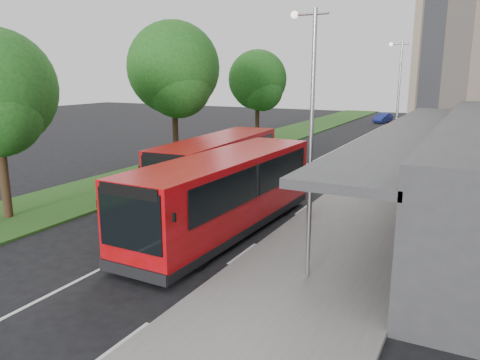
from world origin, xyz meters
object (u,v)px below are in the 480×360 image
at_px(tree_far, 258,83).
at_px(car_far, 383,118).
at_px(lamp_post_far, 398,89).
at_px(bollard, 401,154).
at_px(lamp_post_near, 310,104).
at_px(bus_second, 219,165).
at_px(bus_main, 225,194).
at_px(car_near, 398,123).
at_px(tree_mid, 174,74).
at_px(litter_bin, 395,171).

distance_m(tree_far, car_far, 23.90).
relative_size(lamp_post_far, bollard, 8.35).
xyz_separation_m(lamp_post_near, bollard, (1.29, 15.07, -4.09)).
relative_size(bus_second, bollard, 10.44).
distance_m(bus_main, car_near, 37.98).
relative_size(lamp_post_near, car_near, 2.27).
bearing_deg(lamp_post_far, tree_far, -175.13).
height_order(lamp_post_far, bollard, lamp_post_far).
xyz_separation_m(tree_mid, litter_bin, (12.97, 2.26, -5.22)).
relative_size(tree_mid, lamp_post_far, 1.12).
bearing_deg(lamp_post_far, lamp_post_near, -90.00).
height_order(bus_main, bus_second, bus_main).
bearing_deg(bus_second, bollard, 57.76).
bearing_deg(car_far, tree_far, -92.13).
bearing_deg(bus_second, car_far, 85.43).
relative_size(tree_mid, car_near, 2.55).
relative_size(lamp_post_far, car_near, 2.27).
distance_m(bollard, car_far, 27.30).
relative_size(tree_mid, lamp_post_near, 1.12).
xyz_separation_m(bus_second, bollard, (6.81, 12.44, -0.80)).
distance_m(tree_far, litter_bin, 16.82).
xyz_separation_m(tree_far, car_far, (6.30, 22.62, -4.47)).
relative_size(bus_main, car_far, 3.00).
distance_m(tree_mid, bus_second, 8.38).
relative_size(lamp_post_far, bus_main, 0.77).
bearing_deg(lamp_post_far, tree_mid, -130.68).
relative_size(tree_far, bus_main, 0.75).
height_order(tree_mid, bus_second, tree_mid).
xyz_separation_m(tree_far, lamp_post_far, (11.13, 0.95, -0.32)).
bearing_deg(bus_second, tree_far, 105.30).
xyz_separation_m(bus_main, car_near, (0.23, 37.97, -0.90)).
xyz_separation_m(lamp_post_near, car_far, (-4.83, 41.67, -4.15)).
height_order(lamp_post_near, bus_second, lamp_post_near).
bearing_deg(lamp_post_far, car_far, 102.56).
bearing_deg(lamp_post_near, tree_mid, 147.64).
height_order(bus_main, bollard, bus_main).
bearing_deg(tree_far, bus_main, -67.78).
distance_m(tree_far, bus_main, 23.43).
xyz_separation_m(litter_bin, bollard, (-0.55, 5.75, 0.04)).
relative_size(litter_bin, bollard, 0.91).
height_order(tree_mid, car_near, tree_mid).
distance_m(tree_mid, litter_bin, 14.16).
bearing_deg(litter_bin, tree_far, 143.11).
distance_m(lamp_post_far, car_near, 16.26).
xyz_separation_m(lamp_post_near, bus_main, (-2.37, -2.39, -3.22)).
bearing_deg(litter_bin, bus_main, -109.77).
bearing_deg(car_near, car_far, 137.01).
height_order(tree_far, car_far, tree_far).
distance_m(lamp_post_far, bus_second, 18.52).
height_order(lamp_post_near, bus_main, lamp_post_near).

